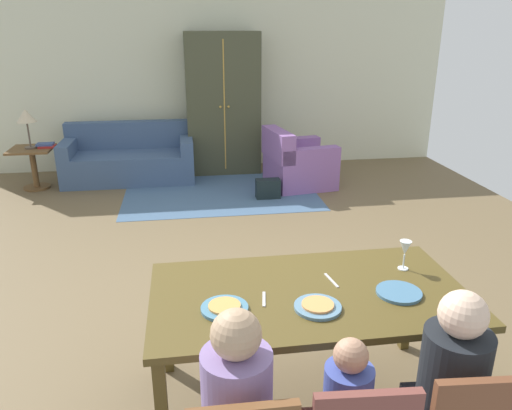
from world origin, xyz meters
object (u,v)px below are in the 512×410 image
Objects in this scene: armchair at (297,164)px; table_lamp at (26,117)px; book_lower at (47,147)px; plate_near_woman at (399,292)px; wine_glass at (405,249)px; armoire at (223,104)px; dining_table at (309,302)px; side_table at (33,162)px; person_woman at (444,401)px; couch at (130,160)px; handbag at (268,189)px; plate_near_child at (318,307)px; plate_near_man at (225,308)px; book_upper at (45,144)px.

table_lamp is at bearing 173.64° from armchair.
plate_near_woman is at bearing -57.69° from book_lower.
wine_glass is at bearing -93.95° from armchair.
dining_table is at bearing -89.56° from armoire.
wine_glass reaches higher than side_table.
person_woman is 4.94m from armchair.
couch is at bearing 11.39° from side_table.
plate_near_woman is 0.46× the size of table_lamp.
handbag is (2.95, -0.91, -0.46)m from book_lower.
couch is at bearing 111.21° from plate_near_woman.
handbag is at bearing 83.63° from dining_table.
wine_glass reaches higher than plate_near_child.
person_woman is 0.59× the size of couch.
armoire is at bearing 11.74° from book_lower.
plate_near_woman is 3.92m from handbag.
table_lamp reaches higher than side_table.
book_lower is (-2.53, 4.67, -0.10)m from dining_table.
plate_near_man is at bearing -166.11° from dining_table.
plate_near_man is at bearing -64.69° from side_table.
book_upper reaches higher than book_lower.
book_lower is at bearing 119.52° from person_woman.
plate_near_man is at bearing -79.02° from couch.
plate_near_man is 5.31m from side_table.
plate_near_child is 5.57m from table_lamp.
wine_glass is at bearing -86.56° from handbag.
plate_near_child is 1.34× the size of wine_glass.
dining_table is 0.69m from wine_glass.
plate_near_child is 5.51m from book_upper.
table_lamp reaches higher than dining_table.
plate_near_woman is 0.78× the size of handbag.
handbag is (1.88, -1.16, -0.17)m from couch.
dining_table is 3.27× the size of table_lamp.
couch is 1.17m from book_upper.
person_woman is at bearing -29.09° from plate_near_man.
couch is 1.63m from armoire.
person_woman reaches higher than plate_near_man.
plate_near_woman is at bearing -89.03° from handbag.
armchair is at bearing -6.36° from side_table.
table_lamp is at bearing -177.78° from book_lower.
couch reaches higher than side_table.
book_upper is 3.16m from handbag.
plate_near_child is 1.14× the size of book_lower.
armoire is at bearing 90.43° from plate_near_child.
couch is at bearing 109.27° from person_woman.
plate_near_woman is 5.68m from book_upper.
book_lower is (-2.49, -0.52, -0.46)m from armoire.
wine_glass is 0.17× the size of person_woman.
book_lower reaches higher than side_table.
plate_near_man is 4.62m from armchair.
side_table is at bearing 0.00° from table_lamp.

